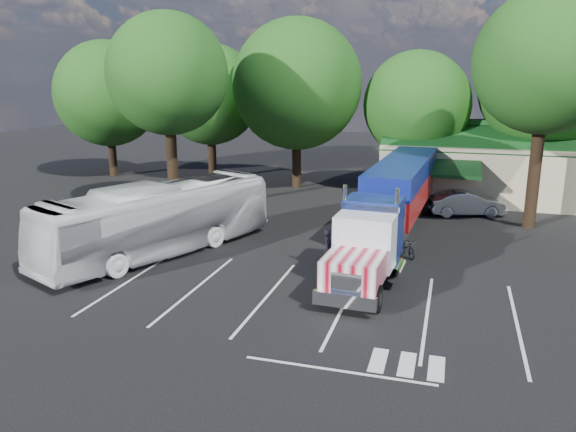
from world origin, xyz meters
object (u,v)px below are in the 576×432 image
(woman, at_px, (328,248))
(silver_sedan, at_px, (466,203))
(bicycle, at_px, (407,246))
(tour_bus, at_px, (159,219))
(semi_truck, at_px, (395,196))

(woman, height_order, silver_sedan, woman)
(bicycle, distance_m, tour_bus, 12.49)
(woman, height_order, bicycle, woman)
(semi_truck, xyz_separation_m, bicycle, (0.95, -2.88, -1.89))
(semi_truck, distance_m, silver_sedan, 7.83)
(woman, bearing_deg, silver_sedan, -27.88)
(semi_truck, height_order, woman, semi_truck)
(semi_truck, distance_m, bicycle, 3.57)
(semi_truck, xyz_separation_m, woman, (-2.45, -5.66, -1.46))
(woman, distance_m, bicycle, 4.41)
(bicycle, bearing_deg, silver_sedan, 42.82)
(semi_truck, relative_size, bicycle, 10.68)
(semi_truck, xyz_separation_m, silver_sedan, (3.86, 6.62, -1.60))
(bicycle, relative_size, tour_bus, 0.15)
(semi_truck, height_order, silver_sedan, semi_truck)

